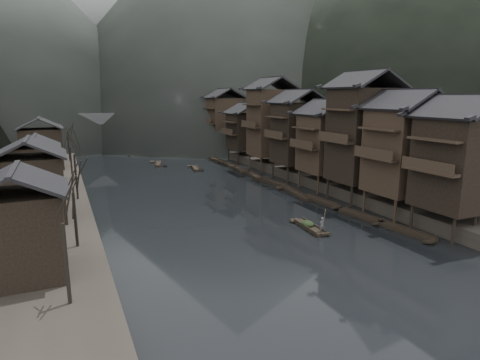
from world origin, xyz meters
TOP-DOWN VIEW (x-y plane):
  - water at (0.00, 0.00)m, footprint 300.00×300.00m
  - right_bank at (35.00, 40.00)m, footprint 40.00×200.00m
  - stilt_houses at (17.28, 19.13)m, footprint 9.00×67.60m
  - left_houses at (-20.50, 20.12)m, footprint 8.10×53.20m
  - bare_trees at (-17.00, 16.39)m, footprint 3.92×61.95m
  - moored_sampans at (11.82, 21.17)m, footprint 3.52×61.82m
  - midriver_boats at (0.31, 46.48)m, footprint 9.77×29.06m
  - stone_bridge at (-0.00, 72.00)m, footprint 40.00×6.00m
  - hills at (5.83, 167.63)m, footprint 320.00×380.00m
  - hero_sampan at (4.84, -1.31)m, footprint 1.57×5.56m
  - cargo_heap at (4.82, -1.06)m, footprint 1.21×1.59m
  - boatman at (5.00, -3.23)m, footprint 0.57×0.38m
  - bamboo_pole at (5.20, -3.23)m, footprint 1.43×2.29m

SIDE VIEW (x-z plane):
  - water at x=0.00m, z-range 0.00..0.00m
  - midriver_boats at x=0.31m, z-range -0.02..0.43m
  - moored_sampans at x=11.82m, z-range -0.03..0.44m
  - hero_sampan at x=4.84m, z-range -0.02..0.42m
  - cargo_heap at x=4.82m, z-range 0.44..1.17m
  - right_bank at x=35.00m, z-range 0.00..1.80m
  - boatman at x=5.00m, z-range 0.44..1.99m
  - bamboo_pole at x=5.20m, z-range 1.99..5.27m
  - stone_bridge at x=0.00m, z-range 0.61..9.61m
  - left_houses at x=-20.50m, z-range 1.30..10.02m
  - bare_trees at x=-17.00m, z-range 2.59..10.43m
  - stilt_houses at x=17.28m, z-range 0.74..17.43m
  - hills at x=5.83m, z-range -5.26..111.41m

